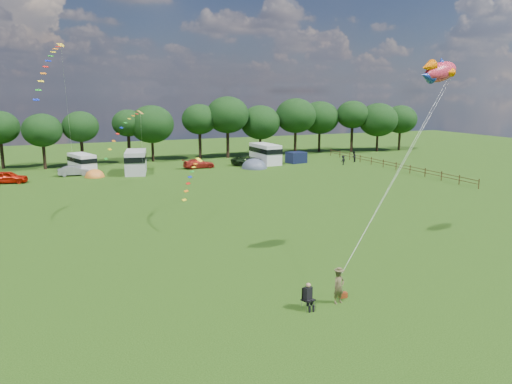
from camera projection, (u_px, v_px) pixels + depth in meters
name	position (u px, v px, depth m)	size (l,w,h in m)	color
ground_plane	(308.00, 283.00, 29.37)	(180.00, 180.00, 0.00)	black
tree_line	(175.00, 121.00, 79.90)	(102.98, 10.98, 10.27)	black
fence	(390.00, 164.00, 72.46)	(0.12, 33.12, 1.20)	#472D19
car_a	(8.00, 177.00, 61.14)	(1.78, 4.52, 1.51)	#BE1806
car_b	(74.00, 171.00, 66.59)	(1.41, 3.78, 1.34)	gray
car_c	(199.00, 164.00, 73.09)	(1.88, 4.48, 1.34)	#A32317
car_d	(248.00, 160.00, 76.37)	(2.36, 5.21, 1.42)	black
campervan_b	(82.00, 162.00, 69.24)	(3.72, 5.69, 2.58)	silver
campervan_c	(136.00, 161.00, 68.51)	(3.95, 6.76, 3.10)	#B8B8BA
campervan_d	(265.00, 153.00, 77.58)	(3.09, 6.41, 3.06)	silver
tent_orange	(95.00, 177.00, 65.70)	(2.61, 2.85, 2.04)	orange
tent_greyblue	(254.00, 168.00, 73.22)	(3.79, 4.15, 2.82)	#474F61
awning_navy	(296.00, 157.00, 78.52)	(2.73, 2.22, 1.71)	#101735
kite_flyer	(339.00, 287.00, 26.46)	(0.67, 0.44, 1.83)	brown
camp_chair	(308.00, 293.00, 25.79)	(0.74, 0.75, 1.44)	#99999E
kite_bag	(343.00, 295.00, 27.34)	(0.42, 0.28, 0.30)	#B9431C
fish_kite	(438.00, 72.00, 32.20)	(3.65, 1.83, 1.91)	red
streamer_kite_a	(50.00, 62.00, 49.54)	(3.38, 5.51, 5.77)	gold
streamer_kite_b	(127.00, 126.00, 43.06)	(4.16, 4.63, 3.77)	gold
streamer_kite_c	(193.00, 172.00, 42.18)	(3.10, 4.89, 2.77)	yellow
walker_a	(354.00, 157.00, 79.31)	(0.84, 0.52, 1.72)	black
walker_b	(343.00, 160.00, 76.23)	(0.95, 0.44, 1.47)	black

